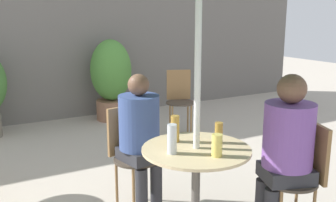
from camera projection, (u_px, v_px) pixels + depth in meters
name	position (u px, v px, depth m)	size (l,w,h in m)	color
storefront_wall	(37.00, 23.00, 5.80)	(10.00, 0.06, 3.00)	slate
cafe_table_near	(196.00, 174.00, 2.72)	(0.75, 0.75, 0.75)	#514C47
bistro_chair_0	(303.00, 170.00, 2.86)	(0.43, 0.41, 0.88)	#42382D
bistro_chair_1	(131.00, 148.00, 3.33)	(0.39, 0.41, 0.88)	#42382D
bistro_chair_3	(179.00, 96.00, 5.40)	(0.42, 0.43, 0.88)	#42382D
seated_person_0	(286.00, 145.00, 2.79)	(0.42, 0.40, 1.24)	#2D2D33
seated_person_1	(140.00, 132.00, 3.18)	(0.33, 0.37, 1.18)	#2D2D33
beer_glass_0	(217.00, 145.00, 2.51)	(0.07, 0.07, 0.15)	#DBC65B
beer_glass_1	(219.00, 133.00, 2.77)	(0.06, 0.06, 0.15)	#B28433
beer_glass_2	(175.00, 129.00, 2.79)	(0.06, 0.06, 0.19)	#B28433
beer_glass_3	(172.00, 139.00, 2.55)	(0.06, 0.06, 0.20)	silver
potted_plant_1	(111.00, 77.00, 6.08)	(0.63, 0.63, 1.25)	#93664C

